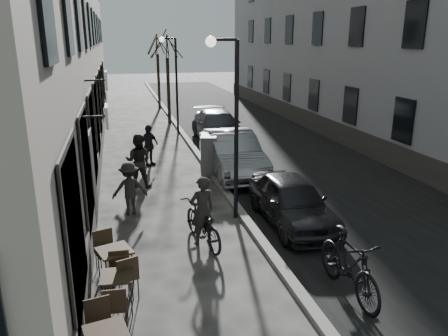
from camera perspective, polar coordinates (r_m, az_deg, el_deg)
name	(u,v)px	position (r m, az deg, el deg)	size (l,w,h in m)	color
road	(256,137)	(23.08, 4.23, 4.01)	(7.30, 60.00, 0.00)	black
kerb	(188,140)	(22.23, -4.78, 3.66)	(0.25, 60.00, 0.12)	gray
streetlamp_near	(230,110)	(11.94, 0.84, 7.57)	(0.90, 0.28, 5.09)	black
streetlamp_far	(173,75)	(23.67, -6.66, 12.01)	(0.90, 0.28, 5.09)	black
tree_near	(167,44)	(26.58, -7.48, 15.73)	(2.40, 2.40, 5.70)	black
tree_far	(157,43)	(32.55, -8.74, 15.83)	(2.40, 2.40, 5.70)	black
bistro_set_b	(118,289)	(8.86, -13.71, -15.08)	(0.65, 1.53, 0.89)	black
bistro_set_c	(115,263)	(9.68, -14.02, -11.98)	(0.93, 1.67, 0.95)	black
utility_cabinet	(209,155)	(16.53, -1.98, 1.70)	(0.57, 1.04, 1.56)	#59595B
bicycle	(202,223)	(11.12, -2.84, -7.24)	(0.73, 2.08, 1.09)	black
cyclist_rider	(202,211)	(10.98, -2.86, -5.58)	(0.65, 0.43, 1.79)	black
pedestrian_near	(138,161)	(15.44, -11.13, 0.93)	(0.92, 0.71, 1.88)	black
pedestrian_mid	(130,189)	(13.12, -12.23, -2.64)	(1.03, 0.59, 1.59)	#272622
pedestrian_far	(149,145)	(18.00, -9.81, 2.92)	(0.99, 0.41, 1.69)	black
car_near	(292,201)	(12.36, 8.89, -4.24)	(1.61, 3.99, 1.36)	black
car_mid	(232,153)	(16.67, 1.10, 1.95)	(1.72, 4.92, 1.62)	gray
car_far	(218,126)	(22.08, -0.81, 5.45)	(2.09, 5.13, 1.49)	#3E424A
moped	(349,265)	(9.31, 16.01, -12.08)	(0.63, 2.25, 1.35)	black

